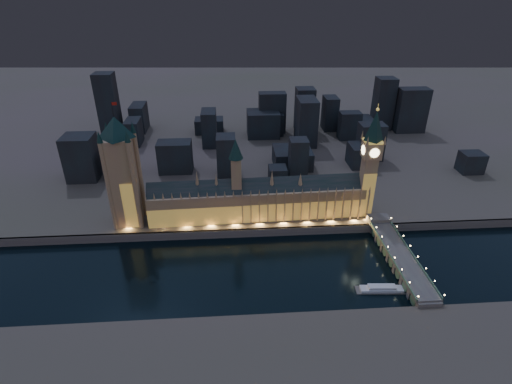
{
  "coord_description": "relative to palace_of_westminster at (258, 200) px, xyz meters",
  "views": [
    {
      "loc": [
        -16.45,
        -257.75,
        206.72
      ],
      "look_at": [
        5.0,
        55.0,
        38.0
      ],
      "focal_mm": 28.0,
      "sensor_mm": 36.0,
      "label": 1
    }
  ],
  "objects": [
    {
      "name": "north_bank",
      "position": [
        -6.96,
        458.26,
        -22.37
      ],
      "size": [
        2000.0,
        960.0,
        8.0
      ],
      "primitive_type": "cube",
      "color": "#474A33",
      "rests_on": "ground"
    },
    {
      "name": "ground_plane",
      "position": [
        -6.96,
        -61.74,
        -26.37
      ],
      "size": [
        2000.0,
        2000.0,
        0.0
      ],
      "primitive_type": "plane",
      "color": "black",
      "rests_on": "ground"
    },
    {
      "name": "palace_of_westminster",
      "position": [
        0.0,
        0.0,
        0.0
      ],
      "size": [
        202.0,
        27.18,
        78.0
      ],
      "color": "#9B6E5D",
      "rests_on": "north_bank"
    },
    {
      "name": "river_boat",
      "position": [
        85.97,
        -98.29,
        -24.81
      ],
      "size": [
        39.01,
        11.6,
        4.5
      ],
      "color": "#4E4549",
      "rests_on": "ground"
    },
    {
      "name": "embankment_wall",
      "position": [
        -6.96,
        -20.74,
        -22.37
      ],
      "size": [
        2000.0,
        2.5,
        8.0
      ],
      "primitive_type": "cube",
      "color": "#4E4549",
      "rests_on": "ground"
    },
    {
      "name": "city_backdrop",
      "position": [
        29.67,
        185.81,
        5.59
      ],
      "size": [
        468.9,
        215.63,
        86.36
      ],
      "color": "black",
      "rests_on": "north_bank"
    },
    {
      "name": "victoria_tower",
      "position": [
        -116.96,
        0.17,
        36.91
      ],
      "size": [
        31.68,
        31.68,
        111.82
      ],
      "color": "#9B6E5D",
      "rests_on": "north_bank"
    },
    {
      "name": "elizabeth_tower",
      "position": [
        101.04,
        0.18,
        40.79
      ],
      "size": [
        18.0,
        18.0,
        106.22
      ],
      "color": "#9B6E5D",
      "rests_on": "north_bank"
    },
    {
      "name": "westminster_bridge",
      "position": [
        110.57,
        -65.19,
        -20.39
      ],
      "size": [
        19.45,
        113.0,
        15.9
      ],
      "color": "#4E4549",
      "rests_on": "ground"
    }
  ]
}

